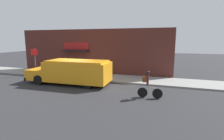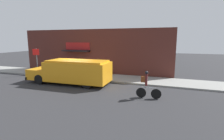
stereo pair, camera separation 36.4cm
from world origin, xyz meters
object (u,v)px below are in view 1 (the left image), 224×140
Objects in this scene: school_bus at (72,72)px; trash_bin at (102,70)px; cyclist at (148,85)px; stop_sign_post at (35,57)px.

school_bus is 8.09× the size of trash_bin.
school_bus is 6.32m from cyclist.
stop_sign_post is 3.01× the size of trash_bin.
stop_sign_post is at bearing 161.15° from cyclist.
stop_sign_post is 6.71m from trash_bin.
cyclist is 1.99× the size of trash_bin.
school_bus reaches higher than cyclist.
stop_sign_post reaches higher than school_bus.
trash_bin is at bearing 71.36° from school_bus.
school_bus is at bearing 163.56° from cyclist.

